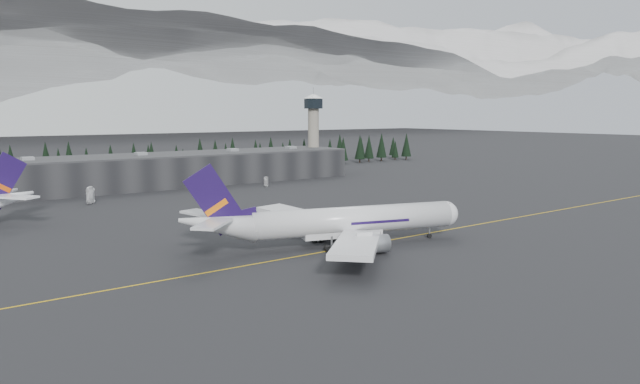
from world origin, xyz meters
TOP-DOWN VIEW (x-y plane):
  - ground at (0.00, 0.00)m, footprint 1400.00×1400.00m
  - taxiline at (0.00, -2.00)m, footprint 400.00×0.40m
  - terminal at (0.00, 125.00)m, footprint 160.00×30.00m
  - control_tower at (75.00, 128.00)m, footprint 10.00×10.00m
  - treeline at (0.00, 162.00)m, footprint 360.00×20.00m
  - jet_main at (-10.89, 1.29)m, footprint 63.00×57.02m
  - gse_vehicle_a at (-37.82, 92.97)m, footprint 4.88×6.39m
  - gse_vehicle_b at (30.11, 97.21)m, footprint 4.28×3.70m

SIDE VIEW (x-z plane):
  - ground at x=0.00m, z-range 0.00..0.00m
  - taxiline at x=0.00m, z-range 0.00..0.02m
  - gse_vehicle_b at x=30.11m, z-range 0.00..1.39m
  - gse_vehicle_a at x=-37.82m, z-range 0.00..1.61m
  - jet_main at x=-10.89m, z-range -4.13..14.83m
  - terminal at x=0.00m, z-range 0.00..12.60m
  - treeline at x=0.00m, z-range 0.00..15.00m
  - control_tower at x=75.00m, z-range 4.56..42.26m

